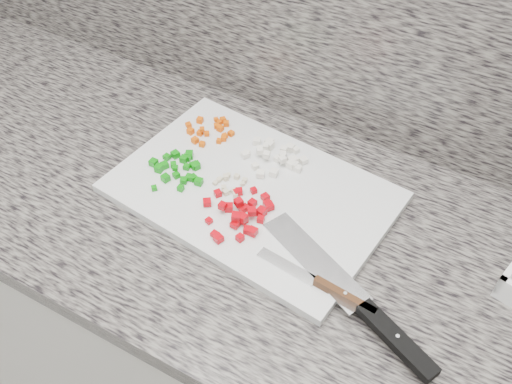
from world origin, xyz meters
TOP-DOWN VIEW (x-y plane):
  - cabinet at (0.00, 1.44)m, footprint 3.92×0.62m
  - countertop at (0.00, 1.44)m, footprint 3.96×0.64m
  - cutting_board at (-0.07, 1.48)m, footprint 0.54×0.39m
  - carrot_pile at (-0.22, 1.58)m, footprint 0.11×0.10m
  - onion_pile at (-0.07, 1.57)m, footprint 0.13×0.11m
  - green_pepper_pile at (-0.21, 1.46)m, footprint 0.12×0.12m
  - red_pepper_pile at (-0.05, 1.41)m, footprint 0.12×0.15m
  - garlic_pile at (-0.11, 1.47)m, footprint 0.06×0.06m
  - chef_knife at (0.22, 1.33)m, footprint 0.35×0.19m
  - paring_knife at (0.15, 1.34)m, footprint 0.22×0.04m

SIDE VIEW (x-z plane):
  - cabinet at x=0.00m, z-range 0.00..0.86m
  - countertop at x=0.00m, z-range 0.86..0.90m
  - cutting_board at x=-0.07m, z-range 0.90..0.92m
  - garlic_pile at x=-0.11m, z-range 0.92..0.93m
  - carrot_pile at x=-0.22m, z-range 0.91..0.93m
  - chef_knife at x=0.22m, z-range 0.91..0.93m
  - paring_knife at x=0.15m, z-range 0.91..0.93m
  - green_pepper_pile at x=-0.21m, z-range 0.91..0.93m
  - onion_pile at x=-0.07m, z-range 0.91..0.94m
  - red_pepper_pile at x=-0.05m, z-range 0.91..0.94m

